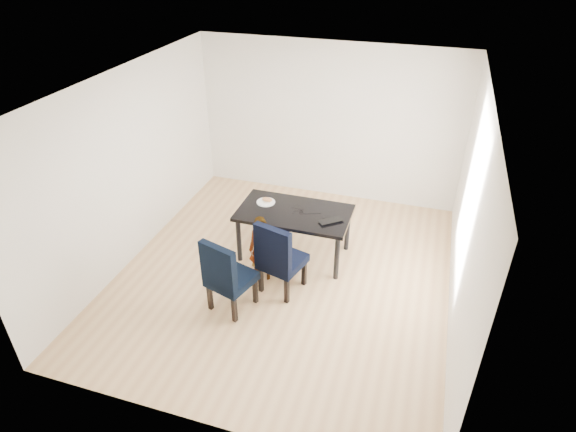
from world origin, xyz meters
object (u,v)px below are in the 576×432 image
(dining_table, at_px, (294,233))
(laptop, at_px, (329,219))
(chair_left, at_px, (231,273))
(child, at_px, (262,249))
(plate, at_px, (266,202))
(chair_right, at_px, (283,255))

(dining_table, bearing_deg, laptop, -7.86)
(chair_left, xyz_separation_m, child, (0.16, 0.66, -0.05))
(child, bearing_deg, laptop, 18.69)
(chair_left, height_order, plate, chair_left)
(laptop, bearing_deg, plate, -50.23)
(chair_right, distance_m, laptop, 0.87)
(chair_right, relative_size, laptop, 3.16)
(plate, bearing_deg, dining_table, -13.88)
(plate, bearing_deg, child, -75.08)
(chair_right, bearing_deg, child, 174.74)
(dining_table, bearing_deg, chair_right, -84.51)
(plate, xyz_separation_m, laptop, (1.00, -0.19, 0.01))
(chair_right, distance_m, child, 0.37)
(chair_right, height_order, child, chair_right)
(plate, height_order, laptop, laptop)
(chair_right, height_order, plate, chair_right)
(chair_left, height_order, child, chair_left)
(dining_table, height_order, child, child)
(dining_table, distance_m, plate, 0.62)
(chair_left, bearing_deg, child, 93.07)
(child, bearing_deg, dining_table, 50.43)
(chair_left, distance_m, chair_right, 0.73)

